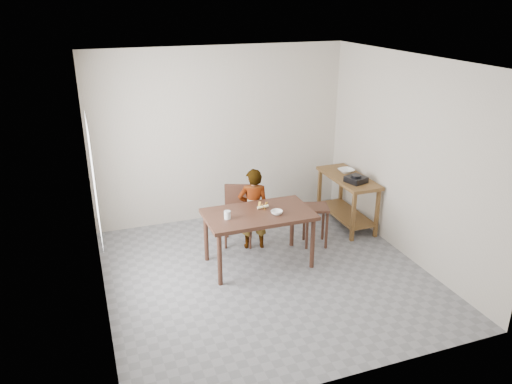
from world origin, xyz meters
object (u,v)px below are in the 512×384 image
object	(u,v)px
stool	(315,225)
prep_counter	(347,201)
child	(253,209)
dining_chair	(238,216)
dining_table	(259,238)

from	to	relation	value
stool	prep_counter	bearing A→B (deg)	30.36
stool	child	bearing A→B (deg)	165.65
prep_counter	child	bearing A→B (deg)	-172.17
child	dining_chair	xyz separation A→B (m)	(-0.16, 0.19, -0.17)
prep_counter	child	world-z (taller)	child
dining_table	stool	world-z (taller)	dining_table
prep_counter	dining_chair	xyz separation A→B (m)	(-1.78, -0.03, 0.02)
prep_counter	stool	bearing A→B (deg)	-149.64
child	dining_chair	world-z (taller)	child
dining_table	prep_counter	world-z (taller)	prep_counter
dining_chair	stool	world-z (taller)	dining_chair
dining_table	child	size ratio (longest dim) A/B	1.18
dining_table	prep_counter	bearing A→B (deg)	22.15
dining_table	stool	distance (m)	1.00
prep_counter	dining_chair	distance (m)	1.78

